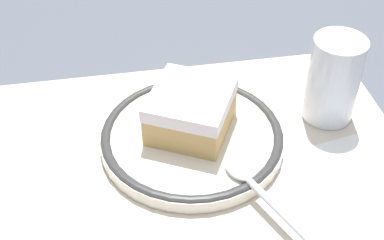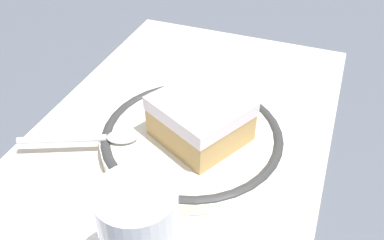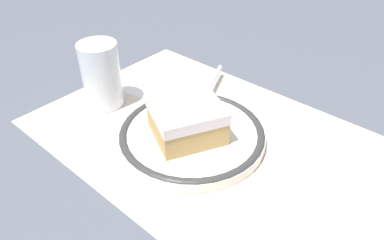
# 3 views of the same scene
# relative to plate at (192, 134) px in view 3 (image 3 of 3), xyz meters

# --- Properties ---
(ground_plane) EXTENTS (2.40, 2.40, 0.00)m
(ground_plane) POSITION_rel_plate_xyz_m (0.02, 0.02, -0.01)
(ground_plane) COLOR #4C515B
(placemat) EXTENTS (0.52, 0.34, 0.00)m
(placemat) POSITION_rel_plate_xyz_m (0.02, 0.02, -0.01)
(placemat) COLOR beige
(placemat) RESTS_ON ground_plane
(plate) EXTENTS (0.21, 0.21, 0.02)m
(plate) POSITION_rel_plate_xyz_m (0.00, 0.00, 0.00)
(plate) COLOR silver
(plate) RESTS_ON placemat
(cake_slice) EXTENTS (0.12, 0.12, 0.05)m
(cake_slice) POSITION_rel_plate_xyz_m (-0.00, -0.01, 0.03)
(cake_slice) COLOR tan
(cake_slice) RESTS_ON plate
(spoon) EXTENTS (0.07, 0.13, 0.01)m
(spoon) POSITION_rel_plate_xyz_m (-0.05, 0.10, 0.01)
(spoon) COLOR silver
(spoon) RESTS_ON plate
(cup) EXTENTS (0.06, 0.06, 0.10)m
(cup) POSITION_rel_plate_xyz_m (-0.17, -0.02, 0.04)
(cup) COLOR silver
(cup) RESTS_ON placemat
(napkin) EXTENTS (0.13, 0.12, 0.00)m
(napkin) POSITION_rel_plate_xyz_m (-0.15, 0.08, -0.01)
(napkin) COLOR white
(napkin) RESTS_ON placemat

